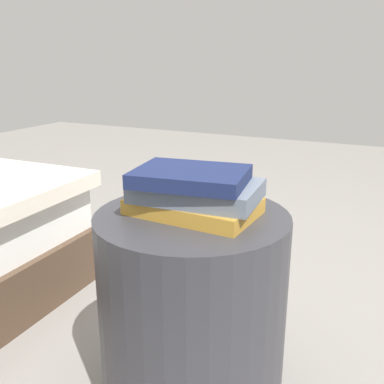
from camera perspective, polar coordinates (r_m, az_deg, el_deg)
side_table at (r=1.18m, az=0.00°, el=-15.12°), size 0.48×0.48×0.53m
book_ochre at (r=1.06m, az=0.43°, el=-1.89°), size 0.31×0.21×0.04m
book_slate at (r=1.05m, az=0.66°, el=0.19°), size 0.30×0.21×0.04m
book_navy at (r=1.03m, az=-0.26°, el=2.06°), size 0.28×0.23×0.03m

